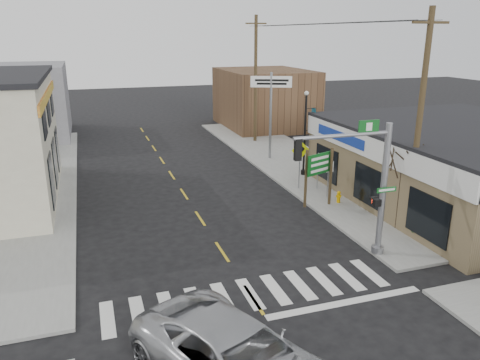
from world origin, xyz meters
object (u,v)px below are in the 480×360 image
object	(u,v)px
guide_sign	(319,170)
dance_center_sign	(271,94)
lamp_post	(306,127)
traffic_signal_pole	(370,177)
utility_pole_near	(419,124)
fire_hydrant	(339,196)
bare_tree	(405,150)
utility_pole_far	(256,78)

from	to	relation	value
guide_sign	dance_center_sign	xyz separation A→B (m)	(1.33, 10.23, 2.74)
lamp_post	dance_center_sign	world-z (taller)	dance_center_sign
traffic_signal_pole	dance_center_sign	bearing A→B (deg)	83.09
guide_sign	utility_pole_near	size ratio (longest dim) A/B	0.32
dance_center_sign	utility_pole_near	xyz separation A→B (m)	(1.02, -14.68, 0.36)
fire_hydrant	lamp_post	xyz separation A→B (m)	(0.56, 5.47, 2.80)
traffic_signal_pole	guide_sign	bearing A→B (deg)	82.59
fire_hydrant	dance_center_sign	xyz separation A→B (m)	(-0.00, 10.14, 4.40)
bare_tree	utility_pole_near	bearing A→B (deg)	-77.93
traffic_signal_pole	utility_pole_far	xyz separation A→B (m)	(3.14, 21.91, 1.87)
guide_sign	utility_pole_far	world-z (taller)	utility_pole_far
bare_tree	utility_pole_far	size ratio (longest dim) A/B	0.47
traffic_signal_pole	lamp_post	bearing A→B (deg)	77.28
fire_hydrant	utility_pole_near	world-z (taller)	utility_pole_near
traffic_signal_pole	dance_center_sign	size ratio (longest dim) A/B	0.91
utility_pole_far	guide_sign	bearing A→B (deg)	-99.76
utility_pole_far	dance_center_sign	bearing A→B (deg)	-100.98
fire_hydrant	utility_pole_near	xyz separation A→B (m)	(1.02, -4.55, 4.76)
bare_tree	utility_pole_far	xyz separation A→B (m)	(0.06, 19.96, 1.45)
dance_center_sign	traffic_signal_pole	bearing A→B (deg)	-74.11
lamp_post	dance_center_sign	xyz separation A→B (m)	(-0.57, 4.66, 1.60)
guide_sign	traffic_signal_pole	bearing A→B (deg)	-119.64
bare_tree	guide_sign	bearing A→B (deg)	119.92
fire_hydrant	dance_center_sign	distance (m)	11.05
traffic_signal_pole	utility_pole_far	size ratio (longest dim) A/B	0.56
dance_center_sign	utility_pole_near	size ratio (longest dim) A/B	0.63
lamp_post	fire_hydrant	bearing A→B (deg)	-84.04
traffic_signal_pole	guide_sign	xyz separation A→B (m)	(0.84, 5.83, -1.40)
dance_center_sign	bare_tree	distance (m)	14.17
guide_sign	fire_hydrant	size ratio (longest dim) A/B	4.80
guide_sign	bare_tree	world-z (taller)	bare_tree
utility_pole_far	fire_hydrant	bearing A→B (deg)	-95.07
fire_hydrant	utility_pole_far	world-z (taller)	utility_pole_far
traffic_signal_pole	fire_hydrant	world-z (taller)	traffic_signal_pole
utility_pole_near	utility_pole_far	world-z (taller)	utility_pole_far
guide_sign	dance_center_sign	world-z (taller)	dance_center_sign
lamp_post	bare_tree	world-z (taller)	lamp_post
lamp_post	utility_pole_far	distance (m)	10.73
fire_hydrant	guide_sign	bearing A→B (deg)	-176.03
traffic_signal_pole	guide_sign	world-z (taller)	traffic_signal_pole
dance_center_sign	bare_tree	bearing A→B (deg)	-62.74
fire_hydrant	dance_center_sign	world-z (taller)	dance_center_sign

